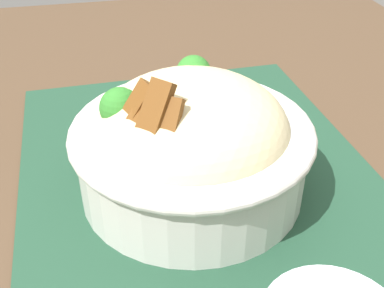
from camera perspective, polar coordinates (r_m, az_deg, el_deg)
table at (r=0.56m, az=-0.54°, el=-8.57°), size 1.11×0.94×0.77m
placemat at (r=0.48m, az=0.91°, el=-3.91°), size 0.47×0.36×0.00m
bowl at (r=0.44m, az=-0.05°, el=0.26°), size 0.22×0.22×0.13m
fork at (r=0.53m, az=-3.51°, el=0.06°), size 0.04×0.13×0.00m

